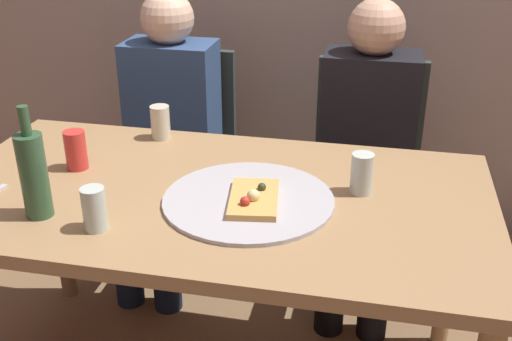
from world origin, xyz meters
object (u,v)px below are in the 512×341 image
(pizza_slice_last, at_px, (254,198))
(guest_in_beanie, at_px, (366,144))
(dining_table, at_px, (213,215))
(guest_in_sweater, at_px, (166,128))
(chair_left, at_px, (180,143))
(pizza_tray, at_px, (248,200))
(chair_right, at_px, (366,159))
(wine_glass, at_px, (94,209))
(tumbler_far, at_px, (160,122))
(soda_can, at_px, (76,150))
(tumbler_near, at_px, (362,174))
(wine_bottle, at_px, (34,174))

(pizza_slice_last, bearing_deg, guest_in_beanie, 69.50)
(dining_table, distance_m, guest_in_sweater, 0.78)
(pizza_slice_last, relative_size, chair_left, 0.26)
(pizza_slice_last, xyz_separation_m, guest_in_sweater, (-0.52, 0.74, -0.12))
(pizza_tray, height_order, guest_in_sweater, guest_in_sweater)
(guest_in_beanie, bearing_deg, chair_right, -90.00)
(dining_table, height_order, wine_glass, wine_glass)
(dining_table, distance_m, tumbler_far, 0.47)
(dining_table, relative_size, tumbler_far, 13.79)
(dining_table, height_order, soda_can, soda_can)
(chair_right, bearing_deg, pizza_tray, 71.25)
(tumbler_near, distance_m, wine_glass, 0.74)
(chair_left, relative_size, guest_in_sweater, 0.77)
(chair_right, bearing_deg, tumbler_near, 90.43)
(pizza_tray, height_order, tumbler_far, tumbler_far)
(wine_bottle, bearing_deg, soda_can, 97.59)
(pizza_slice_last, xyz_separation_m, tumbler_near, (0.28, 0.14, 0.04))
(wine_glass, bearing_deg, tumbler_near, 28.11)
(wine_bottle, xyz_separation_m, wine_glass, (0.18, -0.04, -0.06))
(wine_bottle, height_order, soda_can, wine_bottle)
(pizza_slice_last, bearing_deg, chair_right, 72.77)
(soda_can, relative_size, chair_left, 0.14)
(wine_glass, distance_m, guest_in_sweater, 0.97)
(wine_bottle, bearing_deg, dining_table, 29.22)
(pizza_tray, relative_size, soda_can, 3.91)
(chair_right, bearing_deg, wine_glass, 59.50)
(pizza_tray, xyz_separation_m, guest_in_sweater, (-0.50, 0.72, -0.10))
(pizza_slice_last, distance_m, chair_left, 1.06)
(chair_left, bearing_deg, tumbler_near, 137.18)
(soda_can, bearing_deg, wine_glass, -56.47)
(wine_bottle, relative_size, soda_can, 2.51)
(tumbler_far, height_order, wine_glass, same)
(guest_in_sweater, bearing_deg, dining_table, 119.82)
(pizza_tray, relative_size, wine_bottle, 1.56)
(chair_right, distance_m, guest_in_beanie, 0.20)
(tumbler_near, xyz_separation_m, soda_can, (-0.87, -0.02, 0.00))
(chair_right, height_order, guest_in_sweater, guest_in_sweater)
(dining_table, relative_size, tumbler_near, 13.39)
(guest_in_sweater, bearing_deg, tumbler_far, 108.05)
(dining_table, bearing_deg, guest_in_beanie, 58.67)
(tumbler_near, bearing_deg, chair_left, 137.18)
(pizza_slice_last, relative_size, wine_bottle, 0.77)
(pizza_slice_last, distance_m, wine_glass, 0.42)
(pizza_slice_last, distance_m, chair_right, 0.96)
(soda_can, height_order, chair_right, chair_right)
(guest_in_sweater, bearing_deg, wine_bottle, 88.56)
(tumbler_far, xyz_separation_m, wine_glass, (0.05, -0.62, -0.00))
(wine_glass, bearing_deg, tumbler_far, 94.62)
(tumbler_far, bearing_deg, guest_in_beanie, 25.08)
(pizza_tray, bearing_deg, wine_bottle, -160.37)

